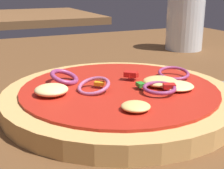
# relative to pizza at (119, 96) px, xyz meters

# --- Properties ---
(dining_table) EXTENTS (1.21, 1.09, 0.03)m
(dining_table) POSITION_rel_pizza_xyz_m (-0.05, 0.01, -0.03)
(dining_table) COLOR brown
(dining_table) RESTS_ON ground
(pizza) EXTENTS (0.27, 0.27, 0.04)m
(pizza) POSITION_rel_pizza_xyz_m (0.00, 0.00, 0.00)
(pizza) COLOR tan
(pizza) RESTS_ON dining_table
(beer_glass) EXTENTS (0.08, 0.08, 0.12)m
(beer_glass) POSITION_rel_pizza_xyz_m (0.27, 0.25, 0.05)
(beer_glass) COLOR silver
(beer_glass) RESTS_ON dining_table
(background_table) EXTENTS (0.68, 0.63, 0.03)m
(background_table) POSITION_rel_pizza_xyz_m (0.08, 1.27, -0.03)
(background_table) COLOR brown
(background_table) RESTS_ON ground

